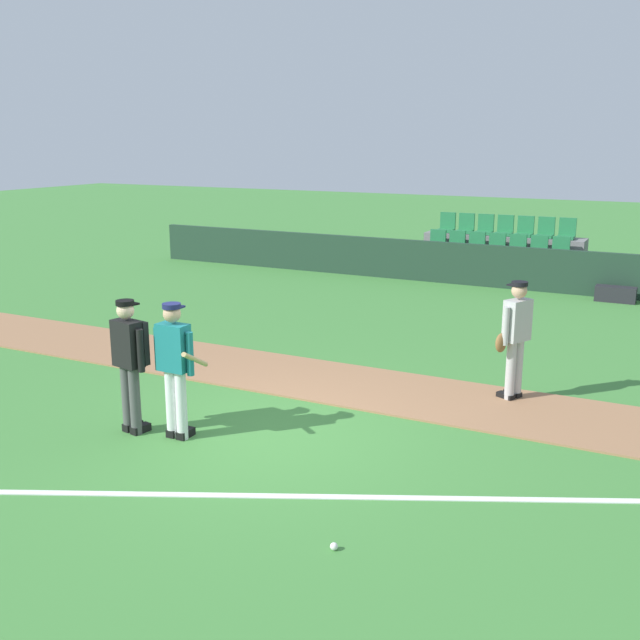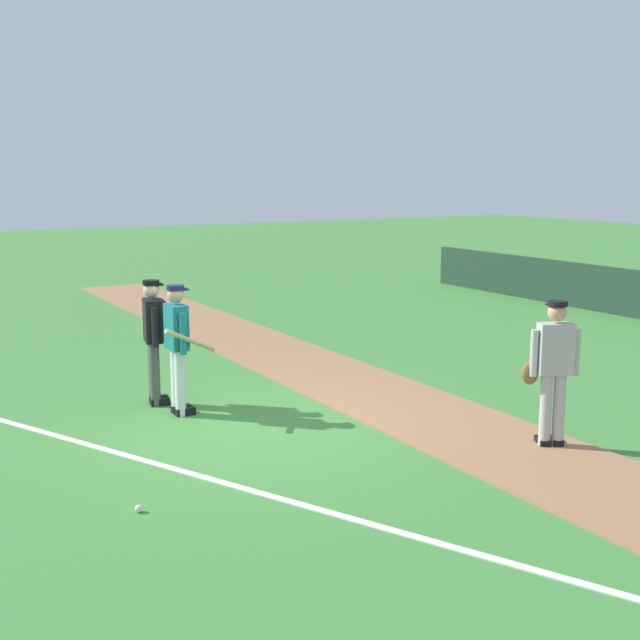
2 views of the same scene
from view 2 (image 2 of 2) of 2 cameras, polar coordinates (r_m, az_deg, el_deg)
The scene contains 7 objects.
ground_plane at distance 10.84m, azimuth -4.81°, elevation -7.22°, with size 80.00×80.00×0.00m, color #42843A.
infield_dirt_path at distance 11.91m, azimuth 5.02°, elevation -5.56°, with size 28.00×1.86×0.03m, color #9E704C.
foul_line_chalk at distance 8.12m, azimuth 1.12°, elevation -13.20°, with size 12.00×0.10×0.01m, color white.
batter_teal_jersey at distance 11.21m, azimuth -9.75°, elevation -1.64°, with size 0.69×0.78×1.76m.
umpire_home_plate at distance 11.76m, azimuth -11.29°, elevation -0.99°, with size 0.58×0.36×1.76m.
runner_grey_jersey at distance 10.09m, azimuth 15.68°, elevation -3.21°, with size 0.45×0.61×1.76m.
baseball at distance 8.35m, azimuth -12.33°, elevation -12.52°, with size 0.07×0.07×0.07m, color white.
Camera 2 is at (9.40, -4.34, 3.21)m, focal length 46.66 mm.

